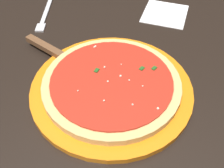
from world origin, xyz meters
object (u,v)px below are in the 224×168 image
object	(u,v)px
serving_plate	(112,88)
pizza_server	(58,54)
pizza	(112,83)
fork	(45,16)
napkin_loose_left	(165,14)

from	to	relation	value
serving_plate	pizza_server	world-z (taller)	pizza_server
serving_plate	pizza	world-z (taller)	pizza
fork	pizza_server	bearing A→B (deg)	-147.27
serving_plate	pizza	distance (m)	0.02
pizza	serving_plate	bearing A→B (deg)	146.08
serving_plate	napkin_loose_left	size ratio (longest dim) A/B	2.58
serving_plate	fork	bearing A→B (deg)	47.43
pizza	pizza_server	xyz separation A→B (m)	(0.07, 0.15, -0.00)
serving_plate	pizza_server	bearing A→B (deg)	66.11
pizza	napkin_loose_left	distance (m)	0.35
napkin_loose_left	fork	size ratio (longest dim) A/B	0.73
napkin_loose_left	pizza	bearing A→B (deg)	166.51
pizza	fork	world-z (taller)	pizza
serving_plate	fork	distance (m)	0.36
napkin_loose_left	fork	bearing A→B (deg)	105.72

